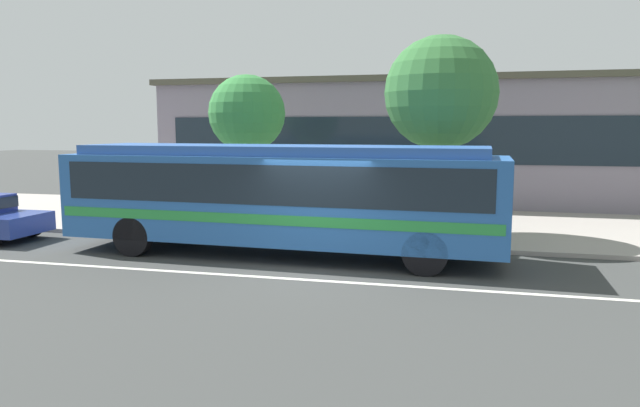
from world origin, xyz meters
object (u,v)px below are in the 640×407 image
object	(u,v)px
transit_bus	(280,192)
pedestrian_walking_along_curb	(478,200)
pedestrian_standing_by_tree	(233,197)
street_tree_mid_block	(441,93)
pedestrian_waiting_near_sign	(415,204)
bus_stop_sign	(442,188)
street_tree_near_stop	(247,115)

from	to	relation	value
transit_bus	pedestrian_walking_along_curb	size ratio (longest dim) A/B	6.45
pedestrian_standing_by_tree	street_tree_mid_block	size ratio (longest dim) A/B	0.27
pedestrian_waiting_near_sign	bus_stop_sign	distance (m)	0.93
pedestrian_waiting_near_sign	pedestrian_standing_by_tree	world-z (taller)	pedestrian_waiting_near_sign
pedestrian_waiting_near_sign	street_tree_near_stop	world-z (taller)	street_tree_near_stop
pedestrian_waiting_near_sign	street_tree_near_stop	xyz separation A→B (m)	(-5.77, 2.44, 2.50)
pedestrian_walking_along_curb	pedestrian_standing_by_tree	size ratio (longest dim) A/B	1.10
bus_stop_sign	street_tree_mid_block	size ratio (longest dim) A/B	0.42
transit_bus	bus_stop_sign	size ratio (longest dim) A/B	4.69
street_tree_near_stop	pedestrian_walking_along_curb	bearing A→B (deg)	-8.30
street_tree_near_stop	transit_bus	bearing A→B (deg)	-60.14
pedestrian_waiting_near_sign	bus_stop_sign	world-z (taller)	bus_stop_sign
pedestrian_walking_along_curb	bus_stop_sign	bearing A→B (deg)	-120.11
pedestrian_waiting_near_sign	street_tree_mid_block	world-z (taller)	street_tree_mid_block
transit_bus	street_tree_near_stop	world-z (taller)	street_tree_near_stop
pedestrian_walking_along_curb	pedestrian_standing_by_tree	bearing A→B (deg)	179.87
pedestrian_standing_by_tree	bus_stop_sign	distance (m)	6.81
bus_stop_sign	pedestrian_walking_along_curb	bearing A→B (deg)	59.89
street_tree_near_stop	street_tree_mid_block	size ratio (longest dim) A/B	0.85
pedestrian_walking_along_curb	bus_stop_sign	distance (m)	2.01
transit_bus	pedestrian_standing_by_tree	distance (m)	4.33
street_tree_mid_block	pedestrian_standing_by_tree	bearing A→B (deg)	179.79
street_tree_near_stop	pedestrian_waiting_near_sign	bearing A→B (deg)	-22.91
pedestrian_walking_along_curb	pedestrian_standing_by_tree	xyz separation A→B (m)	(-7.55, 0.02, -0.10)
pedestrian_walking_along_curb	street_tree_mid_block	distance (m)	3.26
transit_bus	pedestrian_waiting_near_sign	size ratio (longest dim) A/B	6.36
pedestrian_waiting_near_sign	street_tree_mid_block	xyz separation A→B (m)	(0.55, 1.34, 3.04)
transit_bus	street_tree_near_stop	distance (m)	5.51
transit_bus	street_tree_near_stop	size ratio (longest dim) A/B	2.30
pedestrian_waiting_near_sign	pedestrian_walking_along_curb	xyz separation A→B (m)	(1.69, 1.35, -0.01)
pedestrian_waiting_near_sign	pedestrian_walking_along_curb	world-z (taller)	pedestrian_waiting_near_sign
transit_bus	pedestrian_waiting_near_sign	world-z (taller)	transit_bus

